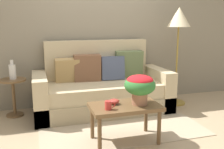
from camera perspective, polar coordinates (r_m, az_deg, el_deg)
ground_plane at (r=3.77m, az=1.39°, el=-10.86°), size 14.00×14.00×0.00m
wall_back at (r=4.59m, az=-3.08°, el=10.29°), size 6.40×0.12×2.67m
area_rug at (r=3.84m, az=1.02°, el=-10.35°), size 2.20×1.60×0.01m
couch at (r=4.25m, az=-2.29°, el=-3.17°), size 2.15×0.93×1.13m
coffee_table at (r=3.13m, az=2.89°, el=-7.77°), size 0.83×0.48×0.47m
side_table at (r=4.25m, az=-20.91°, el=-3.34°), size 0.40×0.40×0.58m
floor_lamp at (r=4.58m, az=14.48°, el=10.62°), size 0.39×0.39×1.67m
potted_plant at (r=3.08m, az=6.15°, el=-2.40°), size 0.37×0.37×0.36m
coffee_mug at (r=2.93m, az=-0.77°, el=-6.78°), size 0.12×0.08×0.10m
snack_bowl at (r=3.12m, az=0.48°, el=-5.92°), size 0.13×0.13×0.07m
table_vase at (r=4.19m, az=-21.07°, el=0.65°), size 0.10×0.10×0.29m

